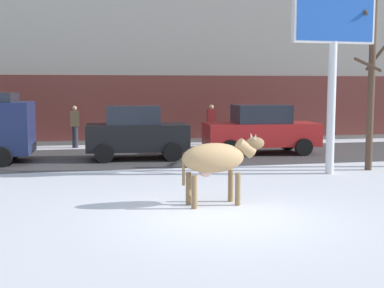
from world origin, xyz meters
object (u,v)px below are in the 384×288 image
object	(u,v)px
billboard	(334,23)
car_black_hatchback	(136,133)
pedestrian_by_cars	(75,126)
bare_tree_left_lot	(371,77)
pedestrian_near_billboard	(211,124)
car_red_sedan	(261,130)
cow_tan	(216,159)

from	to	relation	value
billboard	car_black_hatchback	world-z (taller)	billboard
pedestrian_by_cars	bare_tree_left_lot	bearing A→B (deg)	-41.18
billboard	car_black_hatchback	size ratio (longest dim) A/B	1.55
pedestrian_near_billboard	bare_tree_left_lot	size ratio (longest dim) A/B	0.31
car_black_hatchback	car_red_sedan	size ratio (longest dim) A/B	0.84
pedestrian_by_cars	bare_tree_left_lot	distance (m)	11.83
billboard	car_black_hatchback	distance (m)	7.51
billboard	bare_tree_left_lot	xyz separation A→B (m)	(1.43, 0.38, -1.52)
pedestrian_near_billboard	car_black_hatchback	bearing A→B (deg)	-133.61
car_black_hatchback	pedestrian_by_cars	bearing A→B (deg)	119.33
car_black_hatchback	pedestrian_by_cars	xyz separation A→B (m)	(-2.15, 3.82, -0.05)
cow_tan	car_red_sedan	xyz separation A→B (m)	(3.76, 7.90, -0.09)
car_black_hatchback	pedestrian_near_billboard	size ratio (longest dim) A/B	2.07
cow_tan	pedestrian_near_billboard	size ratio (longest dim) A/B	1.11
pedestrian_near_billboard	bare_tree_left_lot	distance (m)	8.46
car_red_sedan	car_black_hatchback	bearing A→B (deg)	-174.27
car_black_hatchback	pedestrian_near_billboard	world-z (taller)	car_black_hatchback
billboard	pedestrian_near_billboard	xyz separation A→B (m)	(-1.56, 8.06, -3.43)
car_black_hatchback	car_red_sedan	xyz separation A→B (m)	(4.73, 0.47, -0.02)
car_red_sedan	bare_tree_left_lot	size ratio (longest dim) A/B	0.76
cow_tan	bare_tree_left_lot	xyz separation A→B (m)	(5.66, 3.56, 1.80)
pedestrian_by_cars	billboard	bearing A→B (deg)	-47.64
car_red_sedan	pedestrian_near_billboard	distance (m)	3.52
cow_tan	billboard	bearing A→B (deg)	36.97
billboard	cow_tan	bearing A→B (deg)	-143.03
car_black_hatchback	car_red_sedan	distance (m)	4.75
cow_tan	billboard	size ratio (longest dim) A/B	0.35
car_red_sedan	bare_tree_left_lot	bearing A→B (deg)	-66.26
car_black_hatchback	pedestrian_near_billboard	distance (m)	5.28
pedestrian_by_cars	pedestrian_near_billboard	bearing A→B (deg)	0.00
billboard	car_red_sedan	size ratio (longest dim) A/B	1.30
pedestrian_near_billboard	bare_tree_left_lot	xyz separation A→B (m)	(2.99, -7.68, 1.92)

